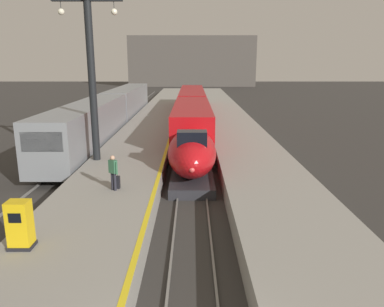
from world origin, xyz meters
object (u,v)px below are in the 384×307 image
(regional_train_adjacent, at_px, (111,111))
(ticket_machine_yellow, at_px, (18,227))
(rolling_suitcase, at_px, (114,182))
(highspeed_train_main, at_px, (190,114))
(passenger_near_edge, at_px, (111,170))
(station_column_mid, at_px, (89,65))

(regional_train_adjacent, xyz_separation_m, ticket_machine_yellow, (2.55, -26.63, -0.34))
(rolling_suitcase, height_order, ticket_machine_yellow, ticket_machine_yellow)
(highspeed_train_main, bearing_deg, rolling_suitcase, -100.71)
(highspeed_train_main, xyz_separation_m, passenger_near_edge, (-3.69, -19.55, 0.11))
(passenger_near_edge, xyz_separation_m, ticket_machine_yellow, (-1.86, -5.57, -0.25))
(station_column_mid, xyz_separation_m, passenger_near_edge, (2.21, -5.67, -4.75))
(regional_train_adjacent, distance_m, rolling_suitcase, 21.27)
(rolling_suitcase, distance_m, ticket_machine_yellow, 6.16)
(rolling_suitcase, relative_size, ticket_machine_yellow, 0.61)
(highspeed_train_main, bearing_deg, regional_train_adjacent, 169.52)
(station_column_mid, distance_m, rolling_suitcase, 7.99)
(highspeed_train_main, distance_m, rolling_suitcase, 19.64)
(rolling_suitcase, bearing_deg, highspeed_train_main, 79.29)
(highspeed_train_main, xyz_separation_m, rolling_suitcase, (-3.65, -19.28, -0.58))
(highspeed_train_main, distance_m, passenger_near_edge, 19.90)
(station_column_mid, bearing_deg, highspeed_train_main, 66.98)
(station_column_mid, relative_size, ticket_machine_yellow, 5.99)
(highspeed_train_main, height_order, regional_train_adjacent, regional_train_adjacent)
(regional_train_adjacent, height_order, passenger_near_edge, regional_train_adjacent)
(highspeed_train_main, distance_m, station_column_mid, 15.85)
(rolling_suitcase, bearing_deg, ticket_machine_yellow, -108.03)
(station_column_mid, distance_m, ticket_machine_yellow, 12.31)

